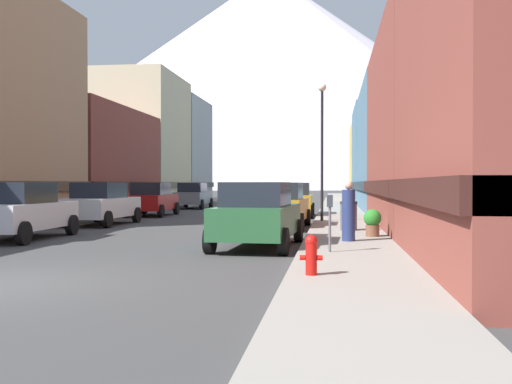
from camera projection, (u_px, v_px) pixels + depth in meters
name	position (u px, v px, depth m)	size (l,w,h in m)	color
sidewalk_left	(176.00, 205.00, 45.62)	(2.50, 100.00, 0.15)	gray
sidewalk_right	(339.00, 206.00, 43.99)	(2.50, 100.00, 0.15)	gray
storefront_left_2	(87.00, 161.00, 39.56)	(6.51, 13.20, 6.76)	brown
storefront_left_3	(141.00, 142.00, 51.10)	(6.87, 9.80, 11.07)	beige
storefront_left_4	(157.00, 152.00, 61.28)	(10.06, 9.60, 10.40)	#99A5B2
storefront_right_1	(509.00, 134.00, 22.27)	(10.12, 13.25, 7.53)	brown
storefront_right_2	(430.00, 152.00, 35.82)	(8.69, 13.90, 7.60)	slate
storefront_right_3	(414.00, 158.00, 48.16)	(10.12, 10.23, 7.98)	slate
storefront_right_4	(383.00, 165.00, 58.08)	(6.68, 8.42, 7.34)	#D8B259
car_left_0	(20.00, 211.00, 18.24)	(2.16, 4.45, 1.78)	silver
car_left_1	(101.00, 204.00, 24.61)	(2.13, 4.43, 1.78)	silver
car_left_2	(152.00, 199.00, 31.46)	(2.18, 4.45, 1.78)	#9E1111
car_left_3	(193.00, 196.00, 40.73)	(2.13, 4.43, 1.78)	slate
car_right_0	(258.00, 215.00, 15.94)	(2.25, 4.49, 1.78)	#265933
car_right_1	(280.00, 205.00, 22.80)	(2.19, 4.46, 1.78)	#B28419
car_right_2	(294.00, 200.00, 30.69)	(2.12, 4.43, 1.78)	#B28419
car_driving_0	(282.00, 193.00, 48.84)	(2.06, 4.40, 1.78)	silver
fire_hydrant_near	(311.00, 254.00, 10.25)	(0.40, 0.22, 0.70)	red
parking_meter_near	(330.00, 215.00, 13.69)	(0.14, 0.10, 1.33)	#595960
trash_bin_right	(349.00, 216.00, 20.02)	(0.59, 0.59, 0.98)	#4C5156
potted_plant_0	(373.00, 222.00, 17.67)	(0.53, 0.53, 0.82)	brown
pedestrian_0	(349.00, 214.00, 16.28)	(0.36, 0.36, 1.65)	navy
streetlamp_right	(322.00, 131.00, 24.99)	(0.36, 0.36, 5.86)	black
mountain_backdrop	(270.00, 80.00, 270.13)	(257.90, 257.90, 98.40)	silver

